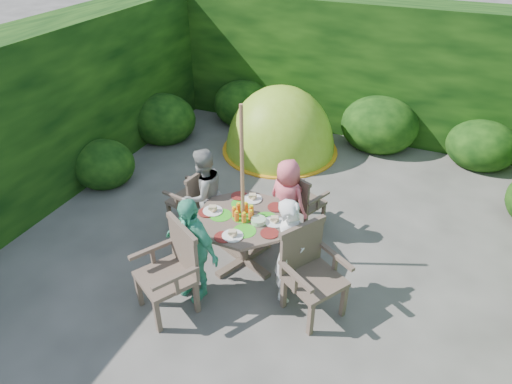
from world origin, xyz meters
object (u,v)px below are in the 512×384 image
at_px(garden_chair_left, 192,197).
at_px(dome_tent, 279,151).
at_px(garden_chair_right, 310,270).
at_px(child_front, 191,249).
at_px(patio_table, 244,224).
at_px(child_back, 287,200).
at_px(parasol_pole, 243,191).
at_px(garden_chair_back, 302,200).
at_px(child_left, 203,195).
at_px(child_right, 290,250).
at_px(garden_chair_front, 172,269).

relative_size(garden_chair_left, dome_tent, 0.35).
xyz_separation_m(garden_chair_right, child_front, (-1.32, -0.33, 0.12)).
distance_m(garden_chair_left, child_front, 1.39).
relative_size(patio_table, garden_chair_left, 1.85).
distance_m(patio_table, child_front, 0.80).
relative_size(patio_table, child_back, 1.36).
bearing_deg(parasol_pole, garden_chair_back, 66.98).
bearing_deg(child_left, garden_chair_right, 90.43).
bearing_deg(garden_chair_right, child_left, 100.01).
bearing_deg(child_back, dome_tent, -49.78).
bearing_deg(dome_tent, garden_chair_left, -96.60).
distance_m(parasol_pole, garden_chair_back, 1.28).
distance_m(child_right, child_back, 1.13).
bearing_deg(garden_chair_right, garden_chair_back, 54.54).
relative_size(parasol_pole, garden_chair_back, 2.57).
bearing_deg(child_left, garden_chair_left, -93.35).
relative_size(child_left, child_front, 0.99).
height_order(garden_chair_left, garden_chair_back, garden_chair_left).
distance_m(garden_chair_front, child_back, 1.89).
height_order(garden_chair_right, child_front, child_front).
xyz_separation_m(garden_chair_back, child_right, (0.30, -1.33, 0.22)).
distance_m(child_back, child_front, 1.60).
bearing_deg(parasol_pole, garden_chair_front, -112.37).
distance_m(patio_table, garden_chair_back, 1.11).
bearing_deg(child_back, child_right, 129.31).
xyz_separation_m(garden_chair_left, garden_chair_back, (1.44, 0.57, -0.01)).
relative_size(garden_chair_left, garden_chair_front, 0.84).
bearing_deg(patio_table, garden_chair_front, -112.59).
height_order(parasol_pole, garden_chair_front, parasol_pole).
bearing_deg(garden_chair_back, dome_tent, -39.07).
height_order(garden_chair_right, child_left, child_left).
relative_size(parasol_pole, child_left, 1.65).
relative_size(garden_chair_left, child_back, 0.73).
bearing_deg(garden_chair_right, garden_chair_front, 145.25).
bearing_deg(garden_chair_back, garden_chair_front, 90.02).
relative_size(patio_table, child_left, 1.22).
height_order(patio_table, garden_chair_right, garden_chair_right).
bearing_deg(garden_chair_back, child_front, 89.70).
height_order(patio_table, garden_chair_front, garden_chair_front).
relative_size(garden_chair_front, dome_tent, 0.42).
bearing_deg(garden_chair_left, child_front, 40.45).
xyz_separation_m(parasol_pole, child_front, (-0.31, -0.74, -0.42)).
height_order(parasol_pole, dome_tent, parasol_pole).
distance_m(garden_chair_back, dome_tent, 2.41).
bearing_deg(child_right, child_back, 30.83).
xyz_separation_m(garden_chair_back, child_front, (-0.74, -1.75, 0.22)).
bearing_deg(garden_chair_left, dome_tent, -176.96).
distance_m(patio_table, child_left, 0.81).
distance_m(garden_chair_back, garden_chair_front, 2.19).
bearing_deg(garden_chair_right, garden_chair_left, 99.49).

